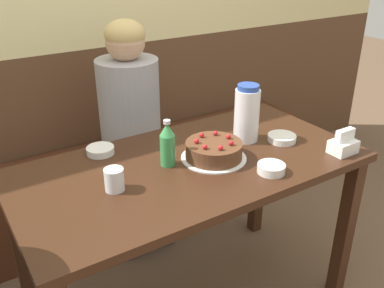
% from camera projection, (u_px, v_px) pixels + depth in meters
% --- Properties ---
extents(back_wall, '(4.80, 0.04, 2.50)m').
position_uv_depth(back_wall, '(85.00, 5.00, 2.28)').
color(back_wall, brown).
rests_on(back_wall, ground_plane).
extents(bench_seat, '(2.60, 0.38, 0.47)m').
position_uv_depth(bench_seat, '(116.00, 187.00, 2.56)').
color(bench_seat, '#472314').
rests_on(bench_seat, ground_plane).
extents(dining_table, '(1.39, 0.71, 0.77)m').
position_uv_depth(dining_table, '(191.00, 186.00, 1.74)').
color(dining_table, '#381E11').
rests_on(dining_table, ground_plane).
extents(birthday_cake, '(0.26, 0.26, 0.09)m').
position_uv_depth(birthday_cake, '(214.00, 151.00, 1.71)').
color(birthday_cake, white).
rests_on(birthday_cake, dining_table).
extents(water_pitcher, '(0.11, 0.11, 0.25)m').
position_uv_depth(water_pitcher, '(247.00, 114.00, 1.83)').
color(water_pitcher, white).
rests_on(water_pitcher, dining_table).
extents(soju_bottle, '(0.06, 0.06, 0.19)m').
position_uv_depth(soju_bottle, '(167.00, 144.00, 1.64)').
color(soju_bottle, '#388E4C').
rests_on(soju_bottle, dining_table).
extents(napkin_holder, '(0.11, 0.08, 0.11)m').
position_uv_depth(napkin_holder, '(343.00, 144.00, 1.75)').
color(napkin_holder, white).
rests_on(napkin_holder, dining_table).
extents(bowl_soup_white, '(0.11, 0.11, 0.03)m').
position_uv_depth(bowl_soup_white, '(271.00, 168.00, 1.61)').
color(bowl_soup_white, white).
rests_on(bowl_soup_white, dining_table).
extents(bowl_rice_small, '(0.12, 0.12, 0.03)m').
position_uv_depth(bowl_rice_small, '(282.00, 138.00, 1.87)').
color(bowl_rice_small, white).
rests_on(bowl_rice_small, dining_table).
extents(bowl_side_dish, '(0.11, 0.11, 0.03)m').
position_uv_depth(bowl_side_dish, '(100.00, 150.00, 1.76)').
color(bowl_side_dish, white).
rests_on(bowl_side_dish, dining_table).
extents(glass_water_tall, '(0.07, 0.07, 0.08)m').
position_uv_depth(glass_water_tall, '(114.00, 180.00, 1.49)').
color(glass_water_tall, silver).
rests_on(glass_water_tall, dining_table).
extents(person_teal_shirt, '(0.31, 0.34, 1.24)m').
position_uv_depth(person_teal_shirt, '(132.00, 147.00, 2.25)').
color(person_teal_shirt, '#33333D').
rests_on(person_teal_shirt, ground_plane).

